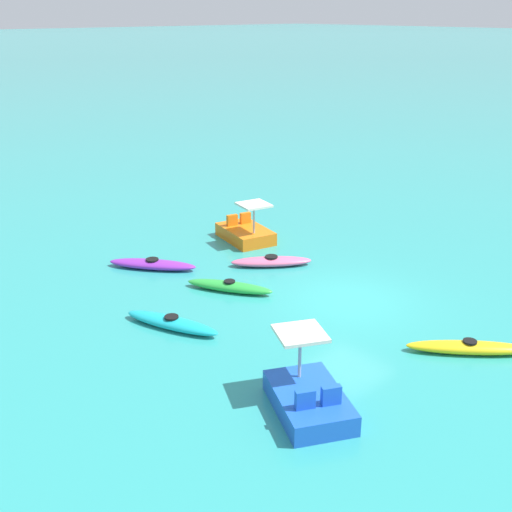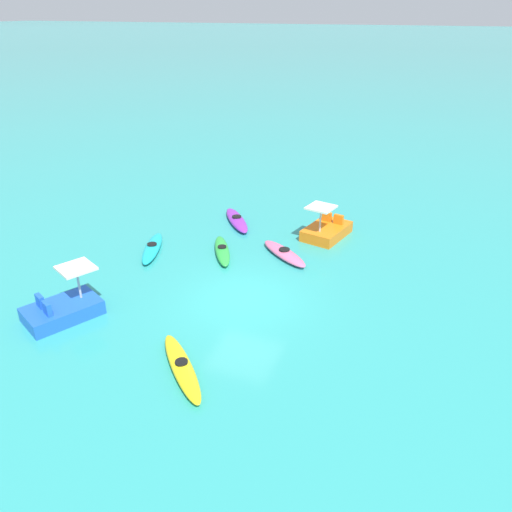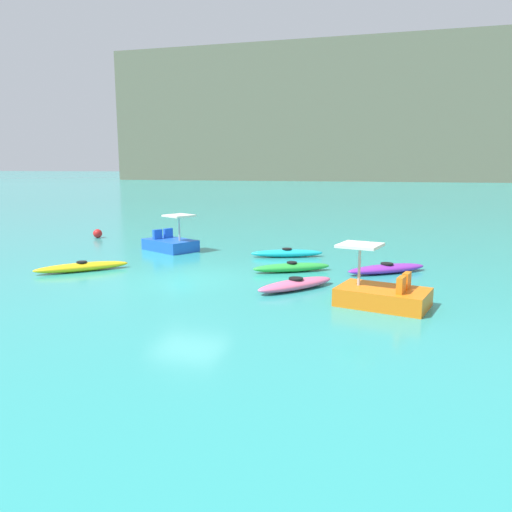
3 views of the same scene
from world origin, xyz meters
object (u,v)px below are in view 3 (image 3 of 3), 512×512
(kayak_cyan, at_px, (287,253))
(pedal_boat_blue, at_px, (171,243))
(kayak_pink, at_px, (296,284))
(pedal_boat_orange, at_px, (382,294))
(kayak_purple, at_px, (387,269))
(kayak_green, at_px, (292,267))
(buoy_red, at_px, (98,234))
(kayak_yellow, at_px, (82,267))

(kayak_cyan, bearing_deg, pedal_boat_blue, 179.70)
(kayak_pink, xyz_separation_m, pedal_boat_orange, (2.68, -1.10, 0.17))
(kayak_pink, xyz_separation_m, kayak_cyan, (-1.61, 5.42, -0.00))
(kayak_purple, height_order, kayak_green, same)
(kayak_green, height_order, kayak_cyan, same)
(kayak_cyan, relative_size, pedal_boat_blue, 1.09)
(kayak_green, height_order, pedal_boat_orange, pedal_boat_orange)
(pedal_boat_blue, bearing_deg, kayak_purple, -12.38)
(pedal_boat_blue, distance_m, buoy_red, 6.11)
(kayak_yellow, relative_size, kayak_cyan, 0.91)
(kayak_cyan, bearing_deg, pedal_boat_orange, -56.65)
(pedal_boat_orange, distance_m, buoy_red, 17.81)
(kayak_purple, distance_m, pedal_boat_orange, 4.43)
(kayak_pink, relative_size, pedal_boat_blue, 0.97)
(buoy_red, bearing_deg, pedal_boat_blue, -23.86)
(pedal_boat_orange, bearing_deg, kayak_green, 133.15)
(kayak_pink, bearing_deg, pedal_boat_blue, 142.45)
(kayak_yellow, xyz_separation_m, kayak_pink, (8.10, -0.33, 0.00))
(kayak_green, bearing_deg, kayak_cyan, 107.07)
(pedal_boat_orange, xyz_separation_m, pedal_boat_blue, (-9.77, 6.55, 0.00))
(pedal_boat_blue, bearing_deg, buoy_red, 156.14)
(kayak_yellow, xyz_separation_m, pedal_boat_orange, (10.78, -1.44, 0.17))
(kayak_pink, distance_m, pedal_boat_blue, 8.95)
(kayak_cyan, bearing_deg, kayak_green, -72.93)
(pedal_boat_blue, xyz_separation_m, buoy_red, (-5.58, 2.47, -0.10))
(kayak_cyan, xyz_separation_m, pedal_boat_blue, (-5.48, 0.03, 0.17))
(pedal_boat_orange, relative_size, buoy_red, 5.63)
(pedal_boat_orange, bearing_deg, buoy_red, 149.56)
(kayak_green, bearing_deg, kayak_purple, 13.40)
(kayak_green, bearing_deg, buoy_red, 155.72)
(kayak_pink, relative_size, kayak_cyan, 0.88)
(kayak_purple, bearing_deg, pedal_boat_blue, 167.62)
(kayak_purple, distance_m, kayak_pink, 4.22)
(kayak_green, xyz_separation_m, kayak_cyan, (-0.89, 2.89, 0.00))
(kayak_yellow, distance_m, kayak_purple, 11.10)
(kayak_yellow, relative_size, kayak_purple, 0.95)
(kayak_yellow, relative_size, kayak_pink, 1.02)
(kayak_pink, distance_m, buoy_red, 14.95)
(kayak_purple, height_order, buoy_red, buoy_red)
(kayak_green, relative_size, pedal_boat_blue, 0.99)
(pedal_boat_orange, bearing_deg, pedal_boat_blue, 146.15)
(kayak_pink, relative_size, buoy_red, 5.74)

